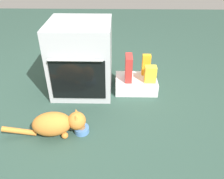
{
  "coord_description": "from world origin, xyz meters",
  "views": [
    {
      "loc": [
        0.37,
        -1.68,
        1.41
      ],
      "look_at": [
        0.34,
        0.06,
        0.25
      ],
      "focal_mm": 36.05,
      "sensor_mm": 36.0,
      "label": 1
    }
  ],
  "objects_px": {
    "oven": "(81,58)",
    "juice_carton": "(146,65)",
    "food_bowl": "(82,129)",
    "pantry_cabinet": "(136,84)",
    "cereal_box": "(129,68)",
    "cat": "(57,123)",
    "snack_bag": "(150,74)"
  },
  "relations": [
    {
      "from": "food_bowl",
      "to": "snack_bag",
      "type": "distance_m",
      "value": 0.94
    },
    {
      "from": "oven",
      "to": "snack_bag",
      "type": "distance_m",
      "value": 0.75
    },
    {
      "from": "food_bowl",
      "to": "oven",
      "type": "bearing_deg",
      "value": 95.69
    },
    {
      "from": "pantry_cabinet",
      "to": "cat",
      "type": "xyz_separation_m",
      "value": [
        -0.72,
        -0.73,
        0.05
      ]
    },
    {
      "from": "food_bowl",
      "to": "cat",
      "type": "xyz_separation_m",
      "value": [
        -0.2,
        -0.03,
        0.09
      ]
    },
    {
      "from": "oven",
      "to": "food_bowl",
      "type": "relative_size",
      "value": 5.83
    },
    {
      "from": "pantry_cabinet",
      "to": "cereal_box",
      "type": "bearing_deg",
      "value": -165.49
    },
    {
      "from": "snack_bag",
      "to": "cat",
      "type": "bearing_deg",
      "value": -142.33
    },
    {
      "from": "food_bowl",
      "to": "juice_carton",
      "type": "distance_m",
      "value": 1.04
    },
    {
      "from": "food_bowl",
      "to": "cereal_box",
      "type": "relative_size",
      "value": 0.46
    },
    {
      "from": "cat",
      "to": "juice_carton",
      "type": "xyz_separation_m",
      "value": [
        0.83,
        0.82,
        0.14
      ]
    },
    {
      "from": "pantry_cabinet",
      "to": "cereal_box",
      "type": "height_order",
      "value": "cereal_box"
    },
    {
      "from": "pantry_cabinet",
      "to": "cat",
      "type": "height_order",
      "value": "cat"
    },
    {
      "from": "pantry_cabinet",
      "to": "food_bowl",
      "type": "distance_m",
      "value": 0.87
    },
    {
      "from": "oven",
      "to": "juice_carton",
      "type": "height_order",
      "value": "oven"
    },
    {
      "from": "oven",
      "to": "juice_carton",
      "type": "distance_m",
      "value": 0.71
    },
    {
      "from": "oven",
      "to": "cat",
      "type": "xyz_separation_m",
      "value": [
        -0.13,
        -0.73,
        -0.26
      ]
    },
    {
      "from": "snack_bag",
      "to": "cereal_box",
      "type": "relative_size",
      "value": 0.64
    },
    {
      "from": "food_bowl",
      "to": "pantry_cabinet",
      "type": "bearing_deg",
      "value": 53.39
    },
    {
      "from": "food_bowl",
      "to": "juice_carton",
      "type": "relative_size",
      "value": 0.54
    },
    {
      "from": "cat",
      "to": "cereal_box",
      "type": "xyz_separation_m",
      "value": [
        0.63,
        0.7,
        0.16
      ]
    },
    {
      "from": "food_bowl",
      "to": "juice_carton",
      "type": "height_order",
      "value": "juice_carton"
    },
    {
      "from": "oven",
      "to": "cat",
      "type": "height_order",
      "value": "oven"
    },
    {
      "from": "pantry_cabinet",
      "to": "snack_bag",
      "type": "height_order",
      "value": "snack_bag"
    },
    {
      "from": "food_bowl",
      "to": "snack_bag",
      "type": "bearing_deg",
      "value": 44.06
    },
    {
      "from": "pantry_cabinet",
      "to": "juice_carton",
      "type": "height_order",
      "value": "juice_carton"
    },
    {
      "from": "oven",
      "to": "juice_carton",
      "type": "bearing_deg",
      "value": 7.0
    },
    {
      "from": "oven",
      "to": "pantry_cabinet",
      "type": "height_order",
      "value": "oven"
    },
    {
      "from": "cereal_box",
      "to": "juice_carton",
      "type": "relative_size",
      "value": 1.17
    },
    {
      "from": "food_bowl",
      "to": "snack_bag",
      "type": "height_order",
      "value": "snack_bag"
    },
    {
      "from": "oven",
      "to": "pantry_cabinet",
      "type": "xyz_separation_m",
      "value": [
        0.59,
        -0.01,
        -0.31
      ]
    },
    {
      "from": "cat",
      "to": "snack_bag",
      "type": "relative_size",
      "value": 3.9
    }
  ]
}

